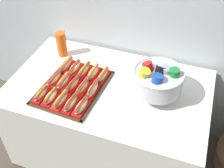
# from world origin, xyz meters

# --- Properties ---
(ground_plane) EXTENTS (10.00, 10.00, 0.00)m
(ground_plane) POSITION_xyz_m (0.00, 0.00, 0.00)
(ground_plane) COLOR #4C4238
(buffet_table) EXTENTS (1.40, 0.86, 0.74)m
(buffet_table) POSITION_xyz_m (0.00, 0.00, 0.39)
(buffet_table) COLOR white
(buffet_table) RESTS_ON ground_plane
(serving_tray) EXTENTS (0.43, 0.55, 0.01)m
(serving_tray) POSITION_xyz_m (-0.23, -0.10, 0.75)
(serving_tray) COLOR #472B19
(serving_tray) RESTS_ON buffet_table
(hot_dog_0) EXTENTS (0.06, 0.16, 0.06)m
(hot_dog_0) POSITION_xyz_m (-0.38, -0.26, 0.78)
(hot_dog_0) COLOR red
(hot_dog_0) RESTS_ON serving_tray
(hot_dog_1) EXTENTS (0.07, 0.16, 0.06)m
(hot_dog_1) POSITION_xyz_m (-0.31, -0.26, 0.78)
(hot_dog_1) COLOR #B21414
(hot_dog_1) RESTS_ON serving_tray
(hot_dog_2) EXTENTS (0.07, 0.17, 0.06)m
(hot_dog_2) POSITION_xyz_m (-0.23, -0.26, 0.78)
(hot_dog_2) COLOR red
(hot_dog_2) RESTS_ON serving_tray
(hot_dog_3) EXTENTS (0.07, 0.17, 0.06)m
(hot_dog_3) POSITION_xyz_m (-0.16, -0.27, 0.78)
(hot_dog_3) COLOR #B21414
(hot_dog_3) RESTS_ON serving_tray
(hot_dog_4) EXTENTS (0.08, 0.16, 0.06)m
(hot_dog_4) POSITION_xyz_m (-0.09, -0.27, 0.78)
(hot_dog_4) COLOR red
(hot_dog_4) RESTS_ON serving_tray
(hot_dog_5) EXTENTS (0.08, 0.19, 0.07)m
(hot_dog_5) POSITION_xyz_m (-0.38, -0.09, 0.78)
(hot_dog_5) COLOR red
(hot_dog_5) RESTS_ON serving_tray
(hot_dog_6) EXTENTS (0.06, 0.17, 0.06)m
(hot_dog_6) POSITION_xyz_m (-0.30, -0.10, 0.78)
(hot_dog_6) COLOR red
(hot_dog_6) RESTS_ON serving_tray
(hot_dog_7) EXTENTS (0.08, 0.17, 0.06)m
(hot_dog_7) POSITION_xyz_m (-0.23, -0.10, 0.78)
(hot_dog_7) COLOR red
(hot_dog_7) RESTS_ON serving_tray
(hot_dog_8) EXTENTS (0.07, 0.16, 0.06)m
(hot_dog_8) POSITION_xyz_m (-0.15, -0.10, 0.78)
(hot_dog_8) COLOR red
(hot_dog_8) RESTS_ON serving_tray
(hot_dog_9) EXTENTS (0.06, 0.18, 0.06)m
(hot_dog_9) POSITION_xyz_m (-0.08, -0.11, 0.78)
(hot_dog_9) COLOR #B21414
(hot_dog_9) RESTS_ON serving_tray
(hot_dog_10) EXTENTS (0.07, 0.19, 0.06)m
(hot_dog_10) POSITION_xyz_m (-0.37, 0.07, 0.78)
(hot_dog_10) COLOR red
(hot_dog_10) RESTS_ON serving_tray
(hot_dog_11) EXTENTS (0.07, 0.16, 0.06)m
(hot_dog_11) POSITION_xyz_m (-0.29, 0.07, 0.78)
(hot_dog_11) COLOR red
(hot_dog_11) RESTS_ON serving_tray
(hot_dog_12) EXTENTS (0.07, 0.18, 0.06)m
(hot_dog_12) POSITION_xyz_m (-0.22, 0.07, 0.78)
(hot_dog_12) COLOR red
(hot_dog_12) RESTS_ON serving_tray
(hot_dog_13) EXTENTS (0.07, 0.18, 0.06)m
(hot_dog_13) POSITION_xyz_m (-0.14, 0.06, 0.78)
(hot_dog_13) COLOR red
(hot_dog_13) RESTS_ON serving_tray
(hot_dog_14) EXTENTS (0.07, 0.17, 0.06)m
(hot_dog_14) POSITION_xyz_m (-0.07, 0.06, 0.78)
(hot_dog_14) COLOR red
(hot_dog_14) RESTS_ON serving_tray
(punch_bowl) EXTENTS (0.33, 0.33, 0.26)m
(punch_bowl) POSITION_xyz_m (0.33, 0.01, 0.89)
(punch_bowl) COLOR silver
(punch_bowl) RESTS_ON buffet_table
(cup_stack) EXTENTS (0.08, 0.08, 0.20)m
(cup_stack) POSITION_xyz_m (-0.47, 0.23, 0.85)
(cup_stack) COLOR #EA5B19
(cup_stack) RESTS_ON buffet_table
(donut) EXTENTS (0.12, 0.12, 0.04)m
(donut) POSITION_xyz_m (0.16, 0.27, 0.76)
(donut) COLOR pink
(donut) RESTS_ON buffet_table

